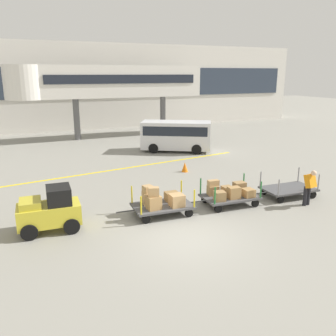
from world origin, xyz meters
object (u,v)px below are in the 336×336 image
object	(u,v)px
baggage_cart_middle	(230,193)
baggage_cart_tail	(288,189)
baggage_handler	(309,186)
safety_cone_near	(185,167)
baggage_tug	(50,211)
shuttle_van	(176,134)
baggage_cart_lead	(162,201)

from	to	relation	value
baggage_cart_middle	baggage_cart_tail	world-z (taller)	same
baggage_handler	safety_cone_near	xyz separation A→B (m)	(-2.40, 6.78, -0.59)
baggage_handler	baggage_tug	bearing A→B (deg)	170.26
shuttle_van	safety_cone_near	world-z (taller)	shuttle_van
baggage_tug	baggage_handler	world-z (taller)	baggage_tug
shuttle_van	safety_cone_near	distance (m)	5.59
baggage_tug	baggage_handler	distance (m)	10.25
baggage_tug	baggage_cart_tail	xyz separation A→B (m)	(10.14, -0.51, -0.41)
baggage_cart_lead	baggage_cart_middle	bearing A→B (deg)	-2.39
baggage_cart_tail	shuttle_van	bearing A→B (deg)	93.20
baggage_tug	shuttle_van	xyz separation A→B (m)	(9.54, 10.23, 0.48)
safety_cone_near	shuttle_van	bearing A→B (deg)	70.44
baggage_cart_middle	shuttle_van	bearing A→B (deg)	77.25
baggage_tug	safety_cone_near	bearing A→B (deg)	33.23
baggage_tug	safety_cone_near	world-z (taller)	baggage_tug
baggage_cart_middle	baggage_handler	world-z (taller)	baggage_handler
baggage_cart_middle	shuttle_van	world-z (taller)	shuttle_van
baggage_tug	safety_cone_near	size ratio (longest dim) A/B	3.91
safety_cone_near	baggage_cart_middle	bearing A→B (deg)	-95.85
safety_cone_near	baggage_handler	bearing A→B (deg)	-70.49
shuttle_van	baggage_tug	bearing A→B (deg)	-133.01
baggage_cart_lead	shuttle_van	world-z (taller)	shuttle_van
baggage_cart_middle	baggage_handler	size ratio (longest dim) A/B	1.94
baggage_cart_middle	shuttle_van	size ratio (longest dim) A/B	0.59
baggage_cart_lead	baggage_handler	distance (m)	6.18
baggage_cart_lead	baggage_tug	bearing A→B (deg)	176.79
baggage_cart_lead	shuttle_van	bearing A→B (deg)	62.57
safety_cone_near	baggage_cart_tail	bearing A→B (deg)	-66.27
baggage_cart_middle	baggage_cart_tail	bearing A→B (deg)	-2.94
baggage_tug	baggage_cart_tail	world-z (taller)	baggage_tug
baggage_cart_lead	baggage_cart_tail	bearing A→B (deg)	-2.67
baggage_cart_middle	baggage_cart_tail	size ratio (longest dim) A/B	1.00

